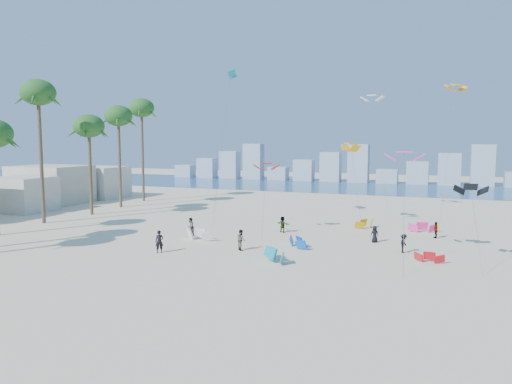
% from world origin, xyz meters
% --- Properties ---
extents(ground, '(220.00, 220.00, 0.00)m').
position_xyz_m(ground, '(0.00, 0.00, 0.00)').
color(ground, beige).
rests_on(ground, ground).
extents(ocean, '(220.00, 220.00, 0.00)m').
position_xyz_m(ocean, '(0.00, 72.00, 0.01)').
color(ocean, navy).
rests_on(ocean, ground).
extents(kitesurfer_near, '(0.81, 0.71, 1.86)m').
position_xyz_m(kitesurfer_near, '(-2.57, 8.36, 0.93)').
color(kitesurfer_near, black).
rests_on(kitesurfer_near, ground).
extents(kitesurfer_mid, '(1.07, 1.07, 1.75)m').
position_xyz_m(kitesurfer_mid, '(3.31, 11.71, 0.88)').
color(kitesurfer_mid, gray).
rests_on(kitesurfer_mid, ground).
extents(kitesurfers_far, '(31.44, 8.60, 1.80)m').
position_xyz_m(kitesurfers_far, '(9.83, 18.39, 0.82)').
color(kitesurfers_far, black).
rests_on(kitesurfers_far, ground).
extents(grounded_kites, '(23.07, 19.98, 0.96)m').
position_xyz_m(grounded_kites, '(8.85, 17.04, 0.45)').
color(grounded_kites, silver).
rests_on(grounded_kites, ground).
extents(flying_kites, '(38.87, 30.46, 17.29)m').
position_xyz_m(flying_kites, '(12.25, 24.29, 11.15)').
color(flying_kites, red).
rests_on(flying_kites, ground).
extents(palm_row, '(8.51, 44.80, 15.87)m').
position_xyz_m(palm_row, '(-21.54, 16.18, 11.92)').
color(palm_row, brown).
rests_on(palm_row, ground).
extents(beachfront_buildings, '(11.50, 43.00, 6.00)m').
position_xyz_m(beachfront_buildings, '(-33.69, 20.82, 2.67)').
color(beachfront_buildings, beige).
rests_on(beachfront_buildings, ground).
extents(distant_skyline, '(85.00, 3.00, 8.40)m').
position_xyz_m(distant_skyline, '(-1.19, 82.00, 3.09)').
color(distant_skyline, '#9EADBF').
rests_on(distant_skyline, ground).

